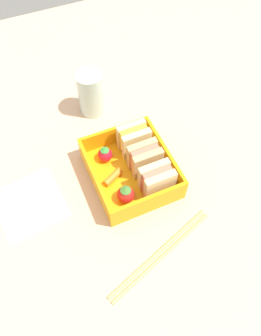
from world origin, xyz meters
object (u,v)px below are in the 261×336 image
(carrot_stick_far_left, at_px, (113,178))
(chopstick_pair, at_px, (161,253))
(strawberry_far_left, at_px, (126,194))
(strawberry_left, at_px, (105,154))
(sandwich_center_left, at_px, (145,159))
(folded_napkin, at_px, (30,204))
(sandwich_left, at_px, (134,139))
(sandwich_center, at_px, (157,180))
(drinking_glass, at_px, (91,93))

(carrot_stick_far_left, height_order, chopstick_pair, carrot_stick_far_left)
(carrot_stick_far_left, xyz_separation_m, strawberry_far_left, (0.05, 0.01, 0.01))
(strawberry_left, bearing_deg, sandwich_center_left, 51.48)
(sandwich_center_left, distance_m, folded_napkin, 0.22)
(carrot_stick_far_left, relative_size, chopstick_pair, 0.19)
(sandwich_left, relative_size, carrot_stick_far_left, 1.46)
(sandwich_center_left, relative_size, strawberry_far_left, 1.54)
(sandwich_center, relative_size, strawberry_far_left, 1.54)
(chopstick_pair, bearing_deg, folded_napkin, -135.16)
(folded_napkin, bearing_deg, sandwich_center, 73.15)
(strawberry_left, height_order, folded_napkin, strawberry_left)
(carrot_stick_far_left, height_order, folded_napkin, carrot_stick_far_left)
(carrot_stick_far_left, bearing_deg, sandwich_center_left, 91.86)
(sandwich_center_left, height_order, folded_napkin, sandwich_center_left)
(folded_napkin, bearing_deg, strawberry_far_left, 68.03)
(carrot_stick_far_left, xyz_separation_m, chopstick_pair, (0.16, 0.02, -0.02))
(sandwich_center, relative_size, carrot_stick_far_left, 1.46)
(sandwich_center, height_order, drinking_glass, drinking_glass)
(carrot_stick_far_left, xyz_separation_m, drinking_glass, (-0.19, 0.03, 0.03))
(strawberry_left, relative_size, chopstick_pair, 0.16)
(sandwich_center_left, relative_size, sandwich_center, 1.00)
(sandwich_center_left, distance_m, drinking_glass, 0.19)
(sandwich_center_left, bearing_deg, sandwich_center, 0.00)
(chopstick_pair, bearing_deg, sandwich_center_left, 164.76)
(carrot_stick_far_left, relative_size, strawberry_far_left, 1.05)
(strawberry_far_left, bearing_deg, sandwich_center_left, 129.36)
(sandwich_left, height_order, strawberry_left, sandwich_left)
(strawberry_left, relative_size, carrot_stick_far_left, 0.85)
(sandwich_center_left, xyz_separation_m, chopstick_pair, (0.16, -0.04, -0.04))
(chopstick_pair, bearing_deg, drinking_glass, 178.60)
(drinking_glass, bearing_deg, folded_napkin, -47.14)
(sandwich_left, height_order, sandwich_center_left, same)
(strawberry_left, xyz_separation_m, strawberry_far_left, (0.10, 0.00, 0.00))
(sandwich_left, relative_size, drinking_glass, 0.59)
(drinking_glass, bearing_deg, strawberry_far_left, -5.65)
(strawberry_left, xyz_separation_m, chopstick_pair, (0.21, 0.02, -0.02))
(sandwich_center_left, relative_size, chopstick_pair, 0.27)
(drinking_glass, bearing_deg, sandwich_center_left, 10.53)
(sandwich_left, distance_m, strawberry_far_left, 0.11)
(strawberry_left, height_order, drinking_glass, drinking_glass)
(sandwich_left, xyz_separation_m, folded_napkin, (0.03, -0.22, -0.04))
(chopstick_pair, xyz_separation_m, folded_napkin, (-0.18, -0.18, -0.00))
(sandwich_left, bearing_deg, strawberry_left, -88.48)
(strawberry_left, bearing_deg, strawberry_far_left, 0.98)
(carrot_stick_far_left, bearing_deg, strawberry_far_left, 6.94)
(carrot_stick_far_left, xyz_separation_m, folded_napkin, (-0.02, -0.16, -0.02))
(carrot_stick_far_left, distance_m, chopstick_pair, 0.16)
(carrot_stick_far_left, bearing_deg, sandwich_center, 53.52)
(sandwich_center, distance_m, strawberry_far_left, 0.06)
(carrot_stick_far_left, distance_m, folded_napkin, 0.16)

